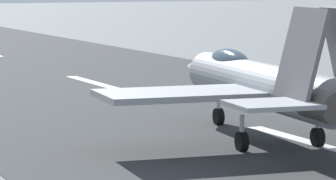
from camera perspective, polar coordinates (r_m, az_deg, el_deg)
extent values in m
plane|color=slate|center=(39.56, 8.56, -3.13)|extent=(400.00, 400.00, 0.00)
cube|color=#313333|center=(39.56, 8.56, -3.12)|extent=(240.00, 26.00, 0.02)
cube|color=white|center=(40.33, 7.83, -2.90)|extent=(8.00, 0.70, 0.00)
cube|color=white|center=(61.89, -4.38, 0.45)|extent=(8.00, 0.70, 0.00)
cylinder|color=#979CA1|center=(39.65, 5.43, 0.28)|extent=(12.39, 3.16, 1.78)
cone|color=#979CA1|center=(46.61, 1.68, 1.25)|extent=(2.98, 1.82, 1.51)
ellipsoid|color=#3F5160|center=(42.75, 3.57, 1.65)|extent=(3.70, 1.50, 1.10)
cylinder|color=#47423D|center=(33.78, 8.89, -0.87)|extent=(2.31, 1.34, 1.10)
cube|color=#979CA1|center=(37.32, 0.59, -0.24)|extent=(4.06, 6.34, 0.24)
cube|color=#979CA1|center=(32.97, 6.04, -0.84)|extent=(2.70, 3.05, 0.16)
cube|color=slate|center=(34.29, 7.70, 2.11)|extent=(2.69, 1.24, 3.14)
cylinder|color=silver|center=(44.17, 2.94, -1.13)|extent=(0.18, 0.18, 1.40)
cylinder|color=black|center=(44.21, 2.93, -1.54)|extent=(0.79, 0.38, 0.76)
cylinder|color=silver|center=(37.60, 4.28, -2.50)|extent=(0.18, 0.18, 1.40)
cylinder|color=black|center=(37.65, 4.28, -2.98)|extent=(0.79, 0.38, 0.76)
cylinder|color=silver|center=(38.93, 8.64, -2.25)|extent=(0.18, 0.18, 1.40)
cylinder|color=black|center=(38.98, 8.63, -2.71)|extent=(0.79, 0.38, 0.76)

